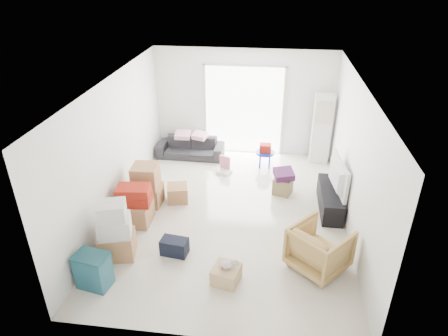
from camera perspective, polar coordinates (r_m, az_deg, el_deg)
room_shell at (r=7.46m, az=1.00°, el=2.02°), size 4.98×6.48×3.18m
sliding_door at (r=10.25m, az=2.85°, el=8.72°), size 2.10×0.04×2.33m
ac_tower at (r=10.12m, az=13.76°, el=5.45°), size 0.45×0.30×1.75m
tv_console at (r=8.46m, az=14.91°, el=-4.32°), size 0.41×1.37×0.46m
television at (r=8.31m, az=15.16°, el=-2.55°), size 0.79×1.21×0.15m
sofa at (r=10.32m, az=-4.81°, el=3.35°), size 1.71×0.53×0.66m
pillow_left at (r=10.22m, az=-5.95°, el=5.48°), size 0.43×0.34×0.13m
pillow_right at (r=10.15m, az=-3.50°, el=5.38°), size 0.42×0.38×0.12m
armchair at (r=6.82m, az=13.53°, el=-10.82°), size 1.15×1.14×0.86m
storage_bins at (r=6.71m, az=-18.16°, el=-13.71°), size 0.58×0.45×0.60m
box_stack_a at (r=7.09m, az=-15.25°, el=-8.89°), size 0.66×0.59×1.07m
box_stack_b at (r=7.91m, az=-12.59°, el=-5.28°), size 0.67×0.59×0.79m
box_stack_c at (r=8.40m, az=-11.01°, el=-2.46°), size 0.61×0.53×0.89m
loose_box at (r=8.53m, az=-6.64°, el=-3.59°), size 0.51×0.51×0.35m
duffel_bag at (r=7.13m, az=-7.09°, el=-11.08°), size 0.49×0.34×0.29m
ottoman at (r=8.82m, az=8.40°, el=-2.50°), size 0.47×0.47×0.37m
blanket at (r=8.70m, az=8.52°, el=-1.05°), size 0.48×0.48×0.14m
kids_table at (r=9.78m, az=5.91°, el=2.44°), size 0.46×0.46×0.60m
toy_walker at (r=9.59m, az=0.06°, el=-0.05°), size 0.38×0.37×0.40m
wood_crate at (r=6.57m, az=0.30°, el=-14.96°), size 0.50×0.50×0.27m
plush_bunny at (r=6.44m, az=0.62°, el=-13.59°), size 0.30×0.17×0.15m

